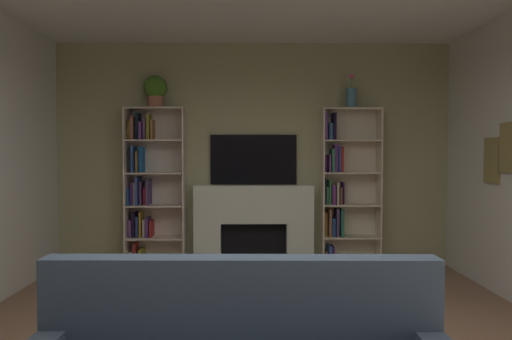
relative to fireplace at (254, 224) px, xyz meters
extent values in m
cube|color=tan|center=(0.00, 0.15, 0.87)|extent=(5.13, 0.06, 2.86)
cube|color=olive|center=(2.49, -1.41, 0.95)|extent=(0.03, 0.32, 0.50)
cube|color=#515B4E|center=(2.48, -1.41, 0.95)|extent=(0.01, 0.26, 0.44)
cube|color=olive|center=(2.49, -1.07, 0.82)|extent=(0.03, 0.30, 0.48)
cube|color=slate|center=(2.48, -1.07, 0.82)|extent=(0.01, 0.24, 0.42)
cube|color=white|center=(-0.58, 0.00, -0.27)|extent=(0.34, 0.24, 0.58)
cube|color=white|center=(0.58, 0.00, -0.27)|extent=(0.34, 0.24, 0.58)
cube|color=white|center=(0.00, 0.00, 0.26)|extent=(1.50, 0.24, 0.48)
cube|color=black|center=(0.00, 0.08, -0.27)|extent=(0.82, 0.08, 0.58)
cube|color=#555D49|center=(0.00, -0.27, -0.55)|extent=(1.60, 0.30, 0.03)
cube|color=black|center=(0.00, 0.09, 0.82)|extent=(1.10, 0.06, 0.63)
cube|color=beige|center=(-1.58, -0.04, 0.45)|extent=(0.02, 0.33, 2.02)
cube|color=beige|center=(-0.86, -0.04, 0.45)|extent=(0.02, 0.33, 2.02)
cube|color=beige|center=(-1.22, 0.12, 0.45)|extent=(0.73, 0.02, 2.02)
cube|color=beige|center=(-1.22, -0.04, -0.56)|extent=(0.70, 0.33, 0.02)
cube|color=beige|center=(-1.54, -0.02, -0.45)|extent=(0.04, 0.26, 0.20)
cube|color=#C03836|center=(-1.49, 0.02, -0.39)|extent=(0.04, 0.18, 0.31)
cube|color=black|center=(-1.45, 0.00, -0.44)|extent=(0.02, 0.21, 0.21)
cube|color=olive|center=(-1.41, -0.03, -0.42)|extent=(0.04, 0.27, 0.25)
cube|color=beige|center=(-1.22, -0.04, -0.16)|extent=(0.70, 0.33, 0.02)
cube|color=#663E75|center=(-1.54, -0.01, -0.04)|extent=(0.04, 0.23, 0.22)
cube|color=black|center=(-1.50, 0.00, 0.00)|extent=(0.04, 0.21, 0.31)
cube|color=navy|center=(-1.45, -0.01, -0.02)|extent=(0.02, 0.23, 0.26)
cube|color=#A77F25|center=(-1.41, 0.00, 0.01)|extent=(0.02, 0.22, 0.32)
cube|color=beige|center=(-1.37, 0.00, -0.04)|extent=(0.03, 0.21, 0.22)
cube|color=#532F75|center=(-1.32, -0.02, -0.03)|extent=(0.04, 0.25, 0.24)
cube|color=#A42522|center=(-1.28, -0.01, -0.05)|extent=(0.02, 0.24, 0.21)
cube|color=beige|center=(-1.22, -0.04, 0.24)|extent=(0.70, 0.33, 0.02)
cube|color=navy|center=(-1.55, -0.02, 0.36)|extent=(0.02, 0.25, 0.21)
cube|color=#59267E|center=(-1.52, 0.01, 0.38)|extent=(0.03, 0.19, 0.25)
cube|color=beige|center=(-1.48, 0.01, 0.39)|extent=(0.03, 0.20, 0.28)
cube|color=#344693|center=(-1.44, -0.03, 0.43)|extent=(0.03, 0.27, 0.35)
cube|color=#513B6A|center=(-1.40, -0.01, 0.40)|extent=(0.02, 0.23, 0.29)
cube|color=#A92333|center=(-1.36, 0.01, 0.36)|extent=(0.04, 0.19, 0.22)
cube|color=#4B3C6F|center=(-1.31, -0.02, 0.41)|extent=(0.03, 0.26, 0.32)
cube|color=beige|center=(-1.22, -0.04, 0.65)|extent=(0.70, 0.33, 0.02)
cube|color=black|center=(-1.54, 0.00, 0.79)|extent=(0.03, 0.21, 0.27)
cube|color=#294D98|center=(-1.50, -0.02, 0.82)|extent=(0.02, 0.26, 0.33)
cube|color=olive|center=(-1.45, 0.01, 0.79)|extent=(0.03, 0.19, 0.26)
cube|color=#185599|center=(-1.40, 0.01, 0.82)|extent=(0.04, 0.20, 0.32)
cube|color=beige|center=(-1.22, -0.04, 1.05)|extent=(0.70, 0.33, 0.02)
cube|color=olive|center=(-1.55, 0.01, 1.18)|extent=(0.03, 0.20, 0.23)
cube|color=brown|center=(-1.50, -0.02, 1.20)|extent=(0.04, 0.26, 0.28)
cube|color=black|center=(-1.44, 0.00, 1.23)|extent=(0.04, 0.21, 0.33)
cube|color=#61357D|center=(-1.39, -0.03, 1.17)|extent=(0.03, 0.27, 0.22)
cube|color=#593B65|center=(-1.35, -0.01, 1.20)|extent=(0.03, 0.24, 0.27)
cube|color=olive|center=(-1.31, 0.01, 1.22)|extent=(0.04, 0.19, 0.32)
cube|color=olive|center=(-1.27, 0.01, 1.19)|extent=(0.03, 0.20, 0.25)
cube|color=beige|center=(-1.22, -0.04, 1.45)|extent=(0.70, 0.33, 0.02)
cube|color=beige|center=(0.86, -0.02, 0.45)|extent=(0.02, 0.29, 2.02)
cube|color=beige|center=(1.58, -0.02, 0.45)|extent=(0.02, 0.29, 2.02)
cube|color=beige|center=(1.22, 0.12, 0.45)|extent=(0.73, 0.02, 2.02)
cube|color=beige|center=(1.22, -0.02, -0.56)|extent=(0.70, 0.29, 0.02)
cube|color=brown|center=(0.90, -0.01, -0.44)|extent=(0.04, 0.24, 0.22)
cube|color=#345098|center=(0.96, -0.01, -0.41)|extent=(0.04, 0.23, 0.28)
cube|color=#512F80|center=(1.01, 0.01, -0.41)|extent=(0.03, 0.19, 0.27)
cube|color=beige|center=(1.22, -0.02, -0.16)|extent=(0.70, 0.29, 0.02)
cube|color=brown|center=(0.90, 0.01, 0.00)|extent=(0.04, 0.19, 0.30)
cube|color=#8D5D3E|center=(0.96, -0.01, 0.02)|extent=(0.03, 0.23, 0.35)
cube|color=#285291|center=(1.01, 0.02, -0.04)|extent=(0.04, 0.18, 0.23)
cube|color=#4E3C68|center=(1.05, 0.00, 0.02)|extent=(0.03, 0.21, 0.35)
cube|color=#25654C|center=(1.11, -0.01, 0.02)|extent=(0.04, 0.23, 0.34)
cube|color=beige|center=(1.22, -0.02, 0.24)|extent=(0.70, 0.29, 0.02)
cube|color=black|center=(0.90, 0.02, 0.42)|extent=(0.02, 0.18, 0.34)
cube|color=#396E54|center=(0.92, 0.01, 0.36)|extent=(0.02, 0.20, 0.22)
cube|color=#2E7540|center=(0.96, 0.00, 0.40)|extent=(0.02, 0.21, 0.30)
cube|color=#5F2A6A|center=(1.00, 0.00, 0.37)|extent=(0.04, 0.22, 0.24)
cube|color=beige|center=(1.06, 0.01, 0.39)|extent=(0.03, 0.19, 0.27)
cube|color=brown|center=(1.09, 0.00, 0.36)|extent=(0.02, 0.22, 0.21)
cube|color=#260C2D|center=(1.13, 0.03, 0.39)|extent=(0.02, 0.16, 0.28)
cube|color=beige|center=(1.22, -0.02, 0.65)|extent=(0.70, 0.29, 0.02)
cube|color=#63296E|center=(0.90, 0.03, 0.77)|extent=(0.04, 0.16, 0.21)
cube|color=#57376A|center=(0.95, -0.01, 0.77)|extent=(0.02, 0.24, 0.22)
cube|color=#2D744C|center=(0.99, -0.01, 0.81)|extent=(0.03, 0.24, 0.29)
cube|color=#5D3177|center=(1.03, 0.00, 0.83)|extent=(0.04, 0.21, 0.35)
cube|color=navy|center=(1.07, -0.01, 0.82)|extent=(0.02, 0.23, 0.33)
cube|color=#A62419|center=(1.10, 0.01, 0.82)|extent=(0.03, 0.20, 0.32)
cube|color=beige|center=(1.22, -0.02, 1.05)|extent=(0.70, 0.29, 0.02)
cube|color=#63367E|center=(0.90, 0.01, 1.23)|extent=(0.04, 0.20, 0.34)
cube|color=#2F537E|center=(0.96, 0.01, 1.17)|extent=(0.04, 0.20, 0.21)
cube|color=black|center=(1.01, 0.00, 1.23)|extent=(0.04, 0.21, 0.34)
cube|color=beige|center=(1.22, -0.02, 1.45)|extent=(0.70, 0.29, 0.02)
cylinder|color=#AE694F|center=(-1.22, -0.03, 1.53)|extent=(0.19, 0.19, 0.14)
sphere|color=#437423|center=(-1.22, -0.03, 1.72)|extent=(0.29, 0.29, 0.29)
cylinder|color=teal|center=(1.22, -0.03, 1.58)|extent=(0.13, 0.13, 0.24)
cylinder|color=#4C7F3F|center=(1.20, -0.04, 1.78)|extent=(0.01, 0.01, 0.16)
sphere|color=#E55B88|center=(1.20, -0.04, 1.86)|extent=(0.04, 0.04, 0.04)
cylinder|color=#4C7F3F|center=(1.23, -0.02, 1.78)|extent=(0.01, 0.01, 0.15)
sphere|color=#E55B88|center=(1.23, -0.02, 1.85)|extent=(0.05, 0.05, 0.05)
cylinder|color=#4C7F3F|center=(1.22, -0.04, 1.78)|extent=(0.01, 0.01, 0.16)
sphere|color=#E55B88|center=(1.22, -0.04, 1.86)|extent=(0.05, 0.05, 0.05)
cube|color=#475A70|center=(-0.11, -3.74, 0.13)|extent=(1.99, 0.21, 0.49)
cube|color=brown|center=(-0.11, -3.27, -0.21)|extent=(0.92, 0.48, 0.04)
camera|label=1|loc=(-0.07, -6.20, 0.90)|focal=34.62mm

